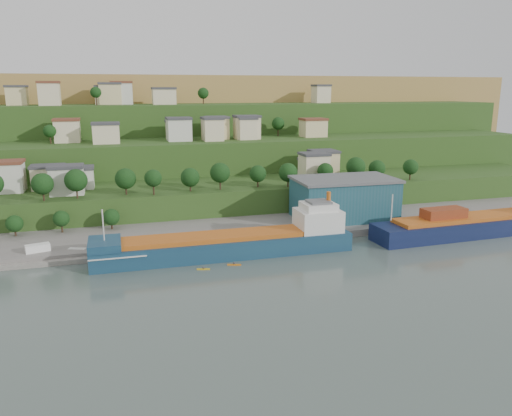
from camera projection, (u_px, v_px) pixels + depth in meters
name	position (u px, v px, depth m)	size (l,w,h in m)	color
ground	(264.00, 265.00, 120.70)	(500.00, 500.00, 0.00)	#485850
quay	(299.00, 228.00, 152.29)	(220.00, 26.00, 4.00)	slate
pebble_beach	(31.00, 257.00, 126.32)	(40.00, 18.00, 2.40)	slate
hillside	(175.00, 165.00, 278.26)	(360.00, 210.15, 96.00)	#284719
cargo_ship_near	(233.00, 245.00, 127.33)	(66.03, 10.94, 16.96)	navy
cargo_ship_far	(480.00, 225.00, 145.88)	(63.38, 12.53, 17.13)	#0B1533
warehouse	(344.00, 198.00, 155.12)	(31.59, 19.97, 12.80)	#1E4E5A
caravan	(38.00, 249.00, 124.13)	(5.72, 2.38, 2.67)	white
dinghy	(77.00, 250.00, 126.57)	(4.37, 1.64, 0.87)	silver
kayak_orange	(234.00, 264.00, 120.38)	(3.36, 1.59, 0.83)	orange
kayak_yellow	(203.00, 269.00, 117.46)	(3.14, 1.27, 0.77)	gold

